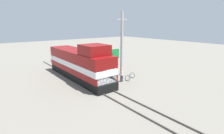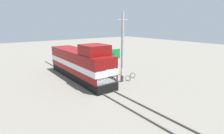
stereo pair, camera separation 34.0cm
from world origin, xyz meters
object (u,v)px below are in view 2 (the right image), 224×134
(utility_pole, at_px, (122,44))
(vendor_umbrella, at_px, (111,63))
(locomotive, at_px, (81,64))
(person_bystander, at_px, (122,75))
(bicycle, at_px, (130,77))
(billboard_sign, at_px, (115,55))

(utility_pole, distance_m, vendor_umbrella, 3.17)
(locomotive, xyz_separation_m, person_bystander, (3.68, -4.32, -1.12))
(vendor_umbrella, distance_m, bicycle, 3.29)
(person_bystander, bearing_deg, vendor_umbrella, 86.23)
(locomotive, height_order, utility_pole, utility_pole)
(locomotive, relative_size, bicycle, 7.69)
(billboard_sign, distance_m, bicycle, 4.85)
(locomotive, height_order, person_bystander, locomotive)
(utility_pole, bearing_deg, locomotive, 161.71)
(billboard_sign, bearing_deg, utility_pole, -92.90)
(billboard_sign, xyz_separation_m, bicycle, (-0.63, -4.25, -2.25))
(bicycle, bearing_deg, person_bystander, -113.09)
(locomotive, relative_size, billboard_sign, 3.84)
(locomotive, bearing_deg, billboard_sign, -0.60)
(person_bystander, relative_size, bicycle, 0.99)
(person_bystander, bearing_deg, bicycle, 0.61)
(locomotive, bearing_deg, utility_pole, -18.29)
(locomotive, height_order, bicycle, locomotive)
(locomotive, xyz_separation_m, billboard_sign, (5.82, -0.06, 0.54))
(utility_pole, relative_size, person_bystander, 5.07)
(bicycle, bearing_deg, utility_pole, 143.78)
(billboard_sign, xyz_separation_m, person_bystander, (-2.13, -4.26, -1.67))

